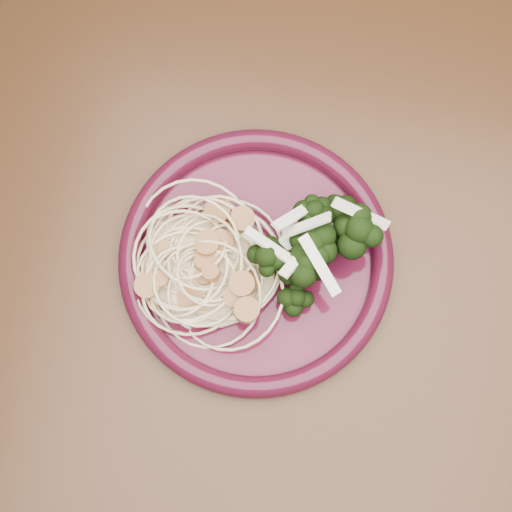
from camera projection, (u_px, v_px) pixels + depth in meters
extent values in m
plane|color=#58331E|center=(188.00, 374.00, 1.37)|extent=(3.50, 3.50, 0.00)
cube|color=#472814|center=(115.00, 317.00, 0.66)|extent=(1.20, 0.80, 0.04)
cylinder|color=#490E23|center=(256.00, 260.00, 0.65)|extent=(0.32, 0.32, 0.01)
torus|color=#490C21|center=(256.00, 258.00, 0.64)|extent=(0.33, 0.33, 0.02)
ellipsoid|color=#F8E4AB|center=(208.00, 267.00, 0.63)|extent=(0.16, 0.15, 0.03)
ellipsoid|color=black|center=(315.00, 240.00, 0.62)|extent=(0.14, 0.16, 0.05)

